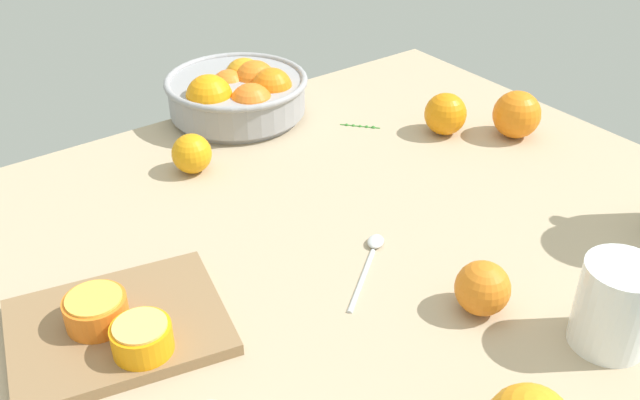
% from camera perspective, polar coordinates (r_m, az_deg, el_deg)
% --- Properties ---
extents(ground_plane, '(1.26, 0.96, 0.03)m').
position_cam_1_polar(ground_plane, '(0.98, -0.58, -4.56)').
color(ground_plane, tan).
extents(fruit_bowl, '(0.26, 0.26, 0.11)m').
position_cam_1_polar(fruit_bowl, '(1.31, -6.52, 8.50)').
color(fruit_bowl, '#99999E').
rests_on(fruit_bowl, ground_plane).
extents(juice_glass, '(0.09, 0.09, 0.11)m').
position_cam_1_polar(juice_glass, '(0.87, 22.50, -8.23)').
color(juice_glass, white).
rests_on(juice_glass, ground_plane).
extents(cutting_board, '(0.28, 0.24, 0.02)m').
position_cam_1_polar(cutting_board, '(0.87, -15.84, -9.86)').
color(cutting_board, olive).
rests_on(cutting_board, ground_plane).
extents(orange_half_0, '(0.07, 0.07, 0.04)m').
position_cam_1_polar(orange_half_0, '(0.82, -14.11, -10.67)').
color(orange_half_0, orange).
rests_on(orange_half_0, cutting_board).
extents(orange_half_1, '(0.07, 0.07, 0.04)m').
position_cam_1_polar(orange_half_1, '(0.86, -17.54, -8.44)').
color(orange_half_1, orange).
rests_on(orange_half_1, cutting_board).
extents(loose_orange_0, '(0.07, 0.07, 0.07)m').
position_cam_1_polar(loose_orange_0, '(1.27, 10.04, 6.82)').
color(loose_orange_0, orange).
rests_on(loose_orange_0, ground_plane).
extents(loose_orange_1, '(0.07, 0.07, 0.07)m').
position_cam_1_polar(loose_orange_1, '(0.88, 12.92, -6.91)').
color(loose_orange_1, orange).
rests_on(loose_orange_1, ground_plane).
extents(loose_orange_3, '(0.08, 0.08, 0.08)m').
position_cam_1_polar(loose_orange_3, '(1.28, 15.52, 6.63)').
color(loose_orange_3, orange).
rests_on(loose_orange_3, ground_plane).
extents(loose_orange_4, '(0.06, 0.06, 0.06)m').
position_cam_1_polar(loose_orange_4, '(1.15, -10.26, 3.69)').
color(loose_orange_4, orange).
rests_on(loose_orange_4, ground_plane).
extents(spoon, '(0.14, 0.11, 0.01)m').
position_cam_1_polar(spoon, '(0.95, 3.99, -4.68)').
color(spoon, silver).
rests_on(spoon, ground_plane).
extents(herb_sprig_0, '(0.05, 0.06, 0.01)m').
position_cam_1_polar(herb_sprig_0, '(1.29, 3.31, 6.00)').
color(herb_sprig_0, '#37802F').
rests_on(herb_sprig_0, ground_plane).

